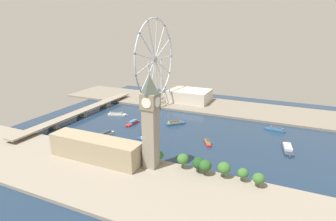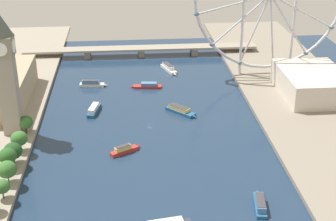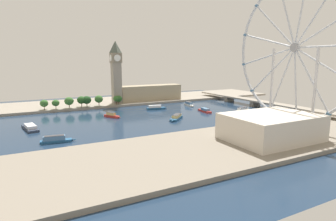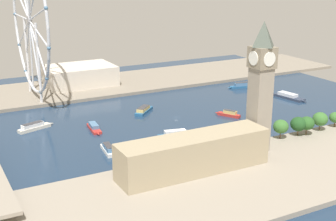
% 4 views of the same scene
% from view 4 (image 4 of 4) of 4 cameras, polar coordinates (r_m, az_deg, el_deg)
% --- Properties ---
extents(ground_plane, '(419.20, 419.20, 0.00)m').
position_cam_4_polar(ground_plane, '(390.54, 0.98, -0.81)').
color(ground_plane, '#1E334C').
extents(riverbank_left, '(90.00, 520.00, 3.00)m').
position_cam_4_polar(riverbank_left, '(294.66, 12.93, -7.11)').
color(riverbank_left, gray).
rests_on(riverbank_left, ground_plane).
extents(riverbank_right, '(90.00, 520.00, 3.00)m').
position_cam_4_polar(riverbank_right, '(498.54, -6.00, 3.25)').
color(riverbank_right, gray).
rests_on(riverbank_right, ground_plane).
extents(clock_tower, '(14.59, 14.59, 84.39)m').
position_cam_4_polar(clock_tower, '(307.53, 11.08, 3.02)').
color(clock_tower, gray).
rests_on(clock_tower, riverbank_left).
extents(parliament_block, '(22.00, 93.74, 22.03)m').
position_cam_4_polar(parliament_block, '(279.81, 3.12, -5.22)').
color(parliament_block, tan).
rests_on(parliament_block, riverbank_left).
extents(tree_row_embankment, '(13.72, 102.24, 13.80)m').
position_cam_4_polar(tree_row_embankment, '(352.74, 15.80, -1.54)').
color(tree_row_embankment, '#513823').
rests_on(tree_row_embankment, riverbank_left).
extents(ferris_wheel, '(132.45, 3.20, 135.79)m').
position_cam_4_polar(ferris_wheel, '(444.80, -16.32, 10.29)').
color(ferris_wheel, silver).
rests_on(ferris_wheel, riverbank_right).
extents(riverside_hall, '(48.94, 67.01, 19.43)m').
position_cam_4_polar(riverside_hall, '(491.38, -10.53, 4.19)').
color(riverside_hall, beige).
rests_on(riverside_hall, riverbank_right).
extents(tour_boat_0, '(23.49, 24.41, 5.29)m').
position_cam_4_polar(tour_boat_0, '(403.08, -2.92, 0.07)').
color(tour_boat_0, '#235684').
rests_on(tour_boat_0, ground_plane).
extents(tour_boat_1, '(27.97, 8.48, 4.65)m').
position_cam_4_polar(tour_boat_1, '(364.65, -8.87, -2.04)').
color(tour_boat_1, '#B22D28').
rests_on(tour_boat_1, ground_plane).
extents(tour_boat_2, '(8.87, 26.78, 5.60)m').
position_cam_4_polar(tour_boat_2, '(489.81, 8.74, 3.00)').
color(tour_boat_2, '#235684').
rests_on(tour_boat_2, ground_plane).
extents(tour_boat_3, '(10.30, 27.30, 5.57)m').
position_cam_4_polar(tour_boat_3, '(344.43, 0.65, -2.90)').
color(tour_boat_3, '#235684').
rests_on(tour_boat_3, ground_plane).
extents(tour_boat_4, '(21.35, 14.20, 5.54)m').
position_cam_4_polar(tour_boat_4, '(395.33, 7.30, -0.40)').
color(tour_boat_4, '#B22D28').
rests_on(tour_boat_4, ground_plane).
extents(tour_boat_5, '(24.59, 7.73, 5.61)m').
position_cam_4_polar(tour_boat_5, '(320.52, -7.25, -4.60)').
color(tour_boat_5, white).
rests_on(tour_boat_5, ground_plane).
extents(tour_boat_6, '(13.79, 29.97, 5.79)m').
position_cam_4_polar(tour_boat_6, '(374.47, -15.76, -1.89)').
color(tour_boat_6, beige).
rests_on(tour_boat_6, ground_plane).
extents(tour_boat_7, '(37.03, 13.90, 4.90)m').
position_cam_4_polar(tour_boat_7, '(459.46, 14.33, 1.67)').
color(tour_boat_7, '#2D384C').
rests_on(tour_boat_7, ground_plane).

